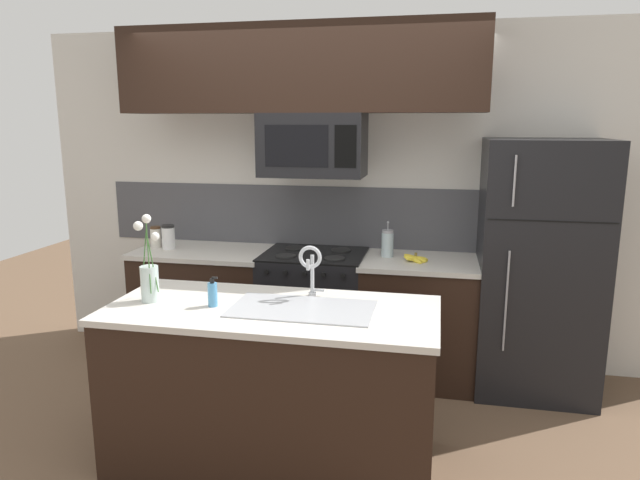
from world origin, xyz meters
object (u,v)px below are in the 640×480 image
at_px(microwave, 313,145).
at_px(storage_jar_medium, 168,237).
at_px(banana_bunch, 416,259).
at_px(sink_faucet, 311,264).
at_px(french_press, 387,243).
at_px(flower_vase, 149,278).
at_px(refrigerator, 538,268).
at_px(stove_range, 314,312).
at_px(storage_jar_tall, 156,237).
at_px(dish_soap_bottle, 213,294).

bearing_deg(microwave, storage_jar_medium, -179.73).
distance_m(banana_bunch, sink_faucet, 1.14).
relative_size(storage_jar_medium, french_press, 0.71).
height_order(french_press, flower_vase, flower_vase).
bearing_deg(microwave, banana_bunch, -2.95).
bearing_deg(banana_bunch, refrigerator, 5.43).
xyz_separation_m(stove_range, banana_bunch, (0.76, -0.06, 0.47)).
relative_size(stove_range, microwave, 1.25).
height_order(stove_range, flower_vase, flower_vase).
distance_m(refrigerator, storage_jar_tall, 2.89).
relative_size(microwave, storage_jar_tall, 4.48).
relative_size(storage_jar_tall, french_press, 0.62).
bearing_deg(dish_soap_bottle, storage_jar_tall, 127.85).
bearing_deg(stove_range, sink_faucet, -78.54).
bearing_deg(banana_bunch, french_press, 150.63).
xyz_separation_m(french_press, flower_vase, (-1.19, -1.34, 0.03)).
bearing_deg(dish_soap_bottle, microwave, 77.80).
xyz_separation_m(microwave, banana_bunch, (0.76, -0.04, -0.79)).
distance_m(stove_range, refrigerator, 1.65).
bearing_deg(dish_soap_bottle, stove_range, 77.99).
distance_m(refrigerator, dish_soap_bottle, 2.29).
xyz_separation_m(storage_jar_medium, french_press, (1.71, 0.09, 0.01)).
bearing_deg(french_press, refrigerator, -2.18).
height_order(microwave, dish_soap_bottle, microwave).
relative_size(sink_faucet, dish_soap_bottle, 1.85).
distance_m(storage_jar_medium, banana_bunch, 1.92).
bearing_deg(storage_jar_medium, storage_jar_tall, 163.90).
bearing_deg(french_press, storage_jar_tall, -178.45).
height_order(french_press, sink_faucet, sink_faucet).
height_order(refrigerator, sink_faucet, refrigerator).
distance_m(refrigerator, flower_vase, 2.60).
xyz_separation_m(microwave, dish_soap_bottle, (-0.28, -1.27, -0.75)).
bearing_deg(refrigerator, banana_bunch, -174.57).
relative_size(refrigerator, flower_vase, 3.56).
xyz_separation_m(sink_faucet, dish_soap_bottle, (-0.49, -0.25, -0.13)).
bearing_deg(banana_bunch, storage_jar_tall, 178.03).
xyz_separation_m(french_press, dish_soap_bottle, (-0.82, -1.36, -0.03)).
relative_size(banana_bunch, flower_vase, 0.38).
relative_size(refrigerator, storage_jar_tall, 10.70).
bearing_deg(flower_vase, microwave, 62.76).
bearing_deg(refrigerator, dish_soap_bottle, -144.90).
distance_m(storage_jar_medium, dish_soap_bottle, 1.55).
relative_size(banana_bunch, dish_soap_bottle, 1.15).
height_order(storage_jar_medium, sink_faucet, sink_faucet).
bearing_deg(stove_range, french_press, 6.31).
distance_m(banana_bunch, french_press, 0.26).
bearing_deg(flower_vase, storage_jar_tall, 116.35).
xyz_separation_m(storage_jar_medium, flower_vase, (0.51, -1.26, 0.04)).
relative_size(storage_jar_tall, storage_jar_medium, 0.88).
height_order(stove_range, dish_soap_bottle, dish_soap_bottle).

